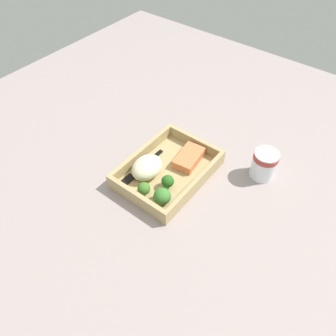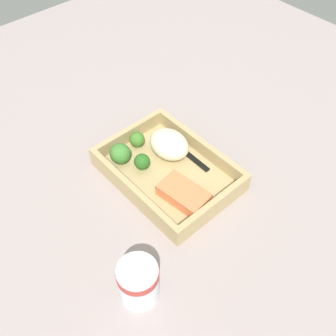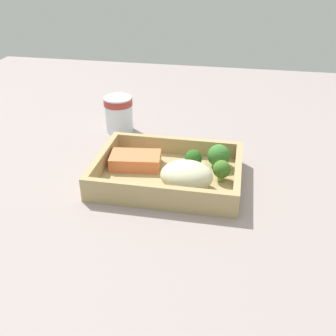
{
  "view_description": "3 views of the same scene",
  "coord_description": "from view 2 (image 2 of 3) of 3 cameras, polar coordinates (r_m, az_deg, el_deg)",
  "views": [
    {
      "loc": [
        47.59,
        37.03,
        67.95
      ],
      "look_at": [
        0.0,
        0.0,
        2.7
      ],
      "focal_mm": 35.0,
      "sensor_mm": 36.0,
      "label": 1
    },
    {
      "loc": [
        -39.04,
        35.02,
        62.95
      ],
      "look_at": [
        0.0,
        0.0,
        2.7
      ],
      "focal_mm": 42.0,
      "sensor_mm": 36.0,
      "label": 2
    },
    {
      "loc": [
        11.89,
        -62.58,
        39.5
      ],
      "look_at": [
        0.0,
        0.0,
        2.7
      ],
      "focal_mm": 42.0,
      "sensor_mm": 36.0,
      "label": 3
    }
  ],
  "objects": [
    {
      "name": "ground_plane",
      "position": [
        0.83,
        -0.0,
        -1.68
      ],
      "size": [
        160.0,
        160.0,
        2.0
      ],
      "primitive_type": "cube",
      "color": "gray"
    },
    {
      "name": "takeout_tray",
      "position": [
        0.81,
        -0.0,
        -0.97
      ],
      "size": [
        27.03,
        19.72,
        1.2
      ],
      "primitive_type": "cube",
      "color": "tan",
      "rests_on": "ground_plane"
    },
    {
      "name": "tray_rim",
      "position": [
        0.8,
        -0.0,
        0.08
      ],
      "size": [
        27.03,
        19.72,
        3.36
      ],
      "color": "tan",
      "rests_on": "takeout_tray"
    },
    {
      "name": "salmon_fillet",
      "position": [
        0.76,
        2.28,
        -3.81
      ],
      "size": [
        10.33,
        6.87,
        2.57
      ],
      "primitive_type": "cube",
      "rotation": [
        0.0,
        0.0,
        0.13
      ],
      "color": "#EB7948",
      "rests_on": "takeout_tray"
    },
    {
      "name": "mashed_potatoes",
      "position": [
        0.83,
        0.17,
        3.46
      ],
      "size": [
        9.33,
        7.29,
        5.2
      ],
      "primitive_type": "ellipsoid",
      "color": "beige",
      "rests_on": "takeout_tray"
    },
    {
      "name": "broccoli_floret_1",
      "position": [
        0.8,
        -3.79,
        0.89
      ],
      "size": [
        3.35,
        3.35,
        3.97
      ],
      "color": "#73A257",
      "rests_on": "takeout_tray"
    },
    {
      "name": "broccoli_floret_2",
      "position": [
        0.82,
        -6.94,
        2.06
      ],
      "size": [
        4.42,
        4.42,
        4.52
      ],
      "color": "#7FA157",
      "rests_on": "takeout_tray"
    },
    {
      "name": "broccoli_floret_3",
      "position": [
        0.85,
        -4.61,
        4.07
      ],
      "size": [
        3.32,
        3.32,
        4.01
      ],
      "color": "#7D9C51",
      "rests_on": "takeout_tray"
    },
    {
      "name": "fork",
      "position": [
        0.86,
        1.59,
        3.07
      ],
      "size": [
        15.82,
        2.25,
        0.44
      ],
      "color": "black",
      "rests_on": "takeout_tray"
    },
    {
      "name": "paper_cup",
      "position": [
        0.64,
        -4.32,
        -16.03
      ],
      "size": [
        6.71,
        6.71,
        8.34
      ],
      "color": "white",
      "rests_on": "ground_plane"
    }
  ]
}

